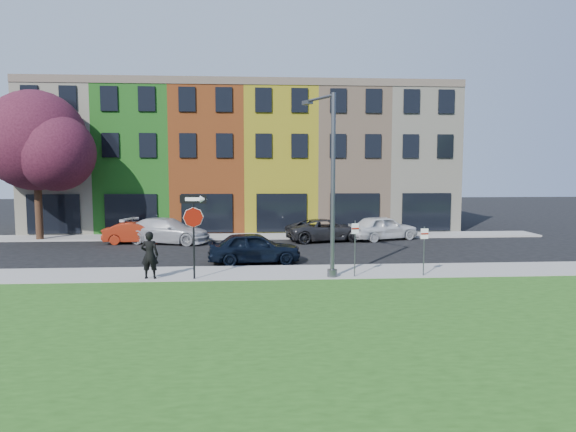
{
  "coord_description": "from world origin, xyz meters",
  "views": [
    {
      "loc": [
        -1.93,
        -18.34,
        4.48
      ],
      "look_at": [
        -0.4,
        4.0,
        2.4
      ],
      "focal_mm": 32.0,
      "sensor_mm": 36.0,
      "label": 1
    }
  ],
  "objects": [
    {
      "name": "street_lamp",
      "position": [
        1.16,
        2.11,
        3.81
      ],
      "size": [
        1.25,
        2.43,
        7.32
      ],
      "rotation": [
        0.0,
        0.0,
        0.41
      ],
      "color": "#4E5054",
      "rests_on": "sidewalk_near"
    },
    {
      "name": "sedan_near",
      "position": [
        -1.88,
        5.75,
        0.74
      ],
      "size": [
        2.52,
        4.68,
        1.49
      ],
      "primitive_type": "imported",
      "rotation": [
        0.0,
        0.0,
        1.66
      ],
      "color": "black",
      "rests_on": "ground"
    },
    {
      "name": "parked_car_silver",
      "position": [
        -7.11,
        12.67,
        0.76
      ],
      "size": [
        4.8,
        6.33,
        1.52
      ],
      "primitive_type": "imported",
      "rotation": [
        0.0,
        0.0,
        1.3
      ],
      "color": "#B3B4B9",
      "rests_on": "ground"
    },
    {
      "name": "sidewalk_near",
      "position": [
        2.0,
        3.0,
        0.06
      ],
      "size": [
        40.0,
        3.0,
        0.12
      ],
      "primitive_type": "cube",
      "color": "gray",
      "rests_on": "ground"
    },
    {
      "name": "tree_purple",
      "position": [
        -15.03,
        14.26,
        6.02
      ],
      "size": [
        7.32,
        6.4,
        9.1
      ],
      "color": "black",
      "rests_on": "sidewalk_far"
    },
    {
      "name": "stop_sign",
      "position": [
        -4.27,
        1.88,
        2.49
      ],
      "size": [
        1.05,
        0.18,
        3.34
      ],
      "rotation": [
        0.0,
        0.0,
        -0.14
      ],
      "color": "black",
      "rests_on": "sidewalk_near"
    },
    {
      "name": "parked_car_red",
      "position": [
        -8.9,
        12.72,
        0.64
      ],
      "size": [
        1.82,
        4.05,
        1.28
      ],
      "primitive_type": "imported",
      "rotation": [
        0.0,
        0.0,
        1.63
      ],
      "color": "maroon",
      "rests_on": "ground"
    },
    {
      "name": "ground",
      "position": [
        0.0,
        0.0,
        0.0
      ],
      "size": [
        120.0,
        120.0,
        0.0
      ],
      "primitive_type": "plane",
      "color": "black",
      "rests_on": "ground"
    },
    {
      "name": "parking_sign_a",
      "position": [
        2.16,
        1.89,
        1.53
      ],
      "size": [
        0.31,
        0.12,
        2.27
      ],
      "rotation": [
        0.0,
        0.0,
        0.27
      ],
      "color": "#4E5054",
      "rests_on": "sidewalk_near"
    },
    {
      "name": "parking_sign_b",
      "position": [
        5.01,
        1.89,
        1.39
      ],
      "size": [
        0.32,
        0.1,
        2.0
      ],
      "rotation": [
        0.0,
        0.0,
        0.11
      ],
      "color": "#4E5054",
      "rests_on": "sidewalk_near"
    },
    {
      "name": "parked_car_white",
      "position": [
        6.23,
        13.23,
        0.77
      ],
      "size": [
        4.86,
        5.74,
        1.54
      ],
      "primitive_type": "imported",
      "rotation": [
        0.0,
        0.0,
        1.94
      ],
      "color": "silver",
      "rests_on": "ground"
    },
    {
      "name": "man",
      "position": [
        -6.03,
        2.06,
        1.07
      ],
      "size": [
        0.74,
        0.52,
        1.89
      ],
      "primitive_type": "imported",
      "rotation": [
        0.0,
        0.0,
        3.09
      ],
      "color": "black",
      "rests_on": "sidewalk_near"
    },
    {
      "name": "rowhouse_block",
      "position": [
        -2.5,
        21.18,
        4.99
      ],
      "size": [
        30.0,
        10.12,
        10.0
      ],
      "color": "beige",
      "rests_on": "ground"
    },
    {
      "name": "sidewalk_far",
      "position": [
        -3.0,
        15.0,
        0.06
      ],
      "size": [
        40.0,
        2.4,
        0.12
      ],
      "primitive_type": "cube",
      "color": "gray",
      "rests_on": "ground"
    },
    {
      "name": "parked_car_dark",
      "position": [
        2.58,
        12.92,
        0.69
      ],
      "size": [
        4.25,
        5.86,
        1.38
      ],
      "primitive_type": "imported",
      "rotation": [
        0.0,
        0.0,
        1.78
      ],
      "color": "black",
      "rests_on": "ground"
    }
  ]
}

